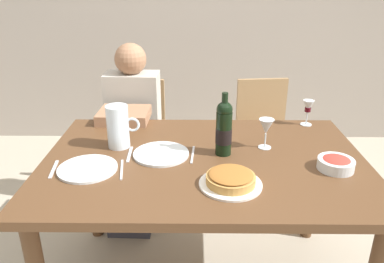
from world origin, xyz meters
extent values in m
cube|color=brown|center=(0.00, 0.00, 0.74)|extent=(1.50, 1.00, 0.04)
cylinder|color=brown|center=(-0.67, 0.42, 0.36)|extent=(0.07, 0.07, 0.72)
cylinder|color=brown|center=(0.67, 0.42, 0.36)|extent=(0.07, 0.07, 0.72)
cylinder|color=black|center=(0.09, 0.05, 0.87)|extent=(0.08, 0.08, 0.21)
sphere|color=black|center=(0.09, 0.05, 0.98)|extent=(0.08, 0.08, 0.08)
cylinder|color=black|center=(0.09, 0.05, 1.03)|extent=(0.03, 0.03, 0.07)
cylinder|color=black|center=(0.09, 0.05, 0.85)|extent=(0.08, 0.08, 0.07)
cylinder|color=silver|center=(-0.42, 0.13, 0.87)|extent=(0.11, 0.11, 0.21)
cylinder|color=silver|center=(-0.42, 0.13, 0.83)|extent=(0.10, 0.10, 0.13)
torus|color=silver|center=(-0.35, 0.13, 0.88)|extent=(0.07, 0.01, 0.07)
cylinder|color=white|center=(0.10, -0.24, 0.77)|extent=(0.26, 0.26, 0.01)
cylinder|color=#C18E47|center=(0.10, -0.24, 0.79)|extent=(0.20, 0.20, 0.03)
ellipsoid|color=#9E6028|center=(0.10, -0.24, 0.81)|extent=(0.18, 0.18, 0.02)
cylinder|color=silver|center=(0.57, -0.10, 0.78)|extent=(0.16, 0.16, 0.05)
ellipsoid|color=#B2382D|center=(0.57, -0.10, 0.80)|extent=(0.13, 0.13, 0.03)
cylinder|color=silver|center=(0.30, 0.12, 0.76)|extent=(0.06, 0.06, 0.00)
cylinder|color=silver|center=(0.30, 0.12, 0.80)|extent=(0.01, 0.01, 0.07)
cone|color=silver|center=(0.30, 0.12, 0.87)|extent=(0.07, 0.07, 0.07)
cylinder|color=silver|center=(0.59, 0.43, 0.76)|extent=(0.06, 0.06, 0.00)
cylinder|color=silver|center=(0.59, 0.43, 0.80)|extent=(0.01, 0.01, 0.07)
cone|color=silver|center=(0.59, 0.43, 0.87)|extent=(0.06, 0.06, 0.07)
cylinder|color=#470A14|center=(0.59, 0.43, 0.85)|extent=(0.03, 0.03, 0.02)
cylinder|color=silver|center=(-0.52, -0.12, 0.77)|extent=(0.26, 0.26, 0.01)
cylinder|color=silver|center=(-0.21, 0.03, 0.77)|extent=(0.26, 0.26, 0.01)
cube|color=silver|center=(-0.67, -0.12, 0.76)|extent=(0.04, 0.16, 0.00)
cube|color=silver|center=(-0.37, -0.12, 0.76)|extent=(0.04, 0.18, 0.00)
cube|color=silver|center=(-0.06, 0.03, 0.76)|extent=(0.02, 0.18, 0.00)
cube|color=silver|center=(-0.36, 0.03, 0.76)|extent=(0.02, 0.16, 0.00)
cube|color=#9E7A51|center=(-0.45, 0.81, 0.46)|extent=(0.41, 0.41, 0.02)
cube|color=#9E7A51|center=(-0.44, 1.00, 0.67)|extent=(0.36, 0.04, 0.40)
cylinder|color=#9E7A51|center=(-0.63, 0.65, 0.23)|extent=(0.04, 0.04, 0.45)
cylinder|color=#9E7A51|center=(-0.29, 0.63, 0.23)|extent=(0.04, 0.04, 0.45)
cylinder|color=#9E7A51|center=(-0.61, 0.99, 0.23)|extent=(0.04, 0.04, 0.45)
cylinder|color=#9E7A51|center=(-0.27, 0.97, 0.23)|extent=(0.04, 0.04, 0.45)
cube|color=#B7B2A8|center=(-0.45, 0.77, 0.72)|extent=(0.35, 0.21, 0.50)
sphere|color=#9E7051|center=(-0.45, 0.77, 1.06)|extent=(0.20, 0.20, 0.20)
cube|color=#33333D|center=(-0.46, 0.58, 0.47)|extent=(0.32, 0.39, 0.14)
cube|color=#33333D|center=(-0.46, 0.43, 0.20)|extent=(0.28, 0.13, 0.40)
cube|color=#9E7051|center=(-0.46, 0.49, 0.79)|extent=(0.30, 0.25, 0.06)
cube|color=#9E7A51|center=(0.45, 0.83, 0.46)|extent=(0.44, 0.44, 0.02)
cube|color=#9E7A51|center=(0.43, 1.02, 0.67)|extent=(0.36, 0.07, 0.40)
cylinder|color=#9E7A51|center=(0.30, 0.65, 0.23)|extent=(0.04, 0.04, 0.45)
cylinder|color=#9E7A51|center=(0.64, 0.68, 0.23)|extent=(0.04, 0.04, 0.45)
cylinder|color=#9E7A51|center=(0.26, 0.99, 0.23)|extent=(0.04, 0.04, 0.45)
cylinder|color=#9E7A51|center=(0.60, 1.02, 0.23)|extent=(0.04, 0.04, 0.45)
camera|label=1|loc=(-0.04, -1.59, 1.57)|focal=35.65mm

